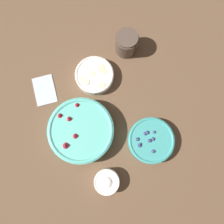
{
  "coord_description": "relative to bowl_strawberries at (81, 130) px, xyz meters",
  "views": [
    {
      "loc": [
        0.12,
        -0.05,
        0.93
      ],
      "look_at": [
        -0.02,
        0.01,
        0.05
      ],
      "focal_mm": 35.0,
      "sensor_mm": 36.0,
      "label": 1
    }
  ],
  "objects": [
    {
      "name": "ground_plane",
      "position": [
        0.01,
        0.14,
        -0.04
      ],
      "size": [
        4.0,
        4.0,
        0.0
      ],
      "primitive_type": "plane",
      "color": "brown"
    },
    {
      "name": "bowl_strawberries",
      "position": [
        0.0,
        0.0,
        0.0
      ],
      "size": [
        0.27,
        0.27,
        0.09
      ],
      "color": "#56B7A8",
      "rests_on": "ground_plane"
    },
    {
      "name": "bowl_blueberries",
      "position": [
        0.15,
        0.25,
        -0.01
      ],
      "size": [
        0.19,
        0.19,
        0.06
      ],
      "color": "teal",
      "rests_on": "ground_plane"
    },
    {
      "name": "bowl_bananas",
      "position": [
        -0.2,
        0.14,
        -0.01
      ],
      "size": [
        0.17,
        0.17,
        0.05
      ],
      "color": "silver",
      "rests_on": "ground_plane"
    },
    {
      "name": "bowl_cream",
      "position": [
        0.23,
        0.02,
        -0.01
      ],
      "size": [
        0.1,
        0.1,
        0.06
      ],
      "color": "white",
      "rests_on": "ground_plane"
    },
    {
      "name": "jar_chocolate",
      "position": [
        -0.27,
        0.32,
        0.01
      ],
      "size": [
        0.1,
        0.1,
        0.11
      ],
      "color": "#4C3D33",
      "rests_on": "ground_plane"
    },
    {
      "name": "napkin",
      "position": [
        -0.23,
        -0.09,
        -0.04
      ],
      "size": [
        0.14,
        0.11,
        0.01
      ],
      "color": "#B2BCC6",
      "rests_on": "ground_plane"
    }
  ]
}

